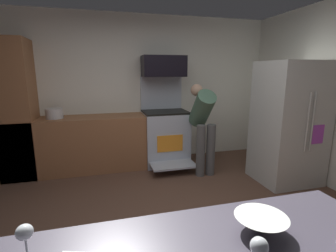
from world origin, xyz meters
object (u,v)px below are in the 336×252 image
microwave (164,66)px  refrigerator (289,123)px  person_cook (203,121)px  wine_glass_near (25,235)px  wine_glass_extra (259,249)px  oven_range (165,135)px  stock_pot (54,113)px  mixing_bowl_prep (261,224)px

microwave → refrigerator: (1.56, -1.30, -0.83)m
person_cook → wine_glass_near: person_cook is taller
refrigerator → wine_glass_extra: bearing=-132.2°
oven_range → wine_glass_extra: size_ratio=9.89×
wine_glass_extra → stock_pot: bearing=109.0°
refrigerator → stock_pot: refrigerator is taller
oven_range → wine_glass_extra: bearing=-99.1°
wine_glass_extra → refrigerator: bearing=47.8°
refrigerator → person_cook: bearing=149.7°
microwave → wine_glass_extra: microwave is taller
person_cook → mixing_bowl_prep: person_cook is taller
oven_range → stock_pot: (-1.80, 0.01, 0.47)m
person_cook → mixing_bowl_prep: (-0.88, -2.76, 0.09)m
mixing_bowl_prep → stock_pot: bearing=112.6°
oven_range → microwave: bearing=90.0°
wine_glass_near → wine_glass_extra: 0.87m
refrigerator → stock_pot: bearing=160.1°
oven_range → person_cook: size_ratio=1.08×
refrigerator → mixing_bowl_prep: (-1.96, -2.13, 0.05)m
mixing_bowl_prep → stock_pot: 3.62m
oven_range → refrigerator: 2.01m
refrigerator → stock_pot: 3.57m
microwave → wine_glass_extra: 3.76m
stock_pot → microwave: bearing=2.5°
refrigerator → person_cook: (-1.09, 0.64, -0.04)m
person_cook → microwave: bearing=125.7°
wine_glass_near → stock_pot: (-0.41, 3.27, -0.03)m
refrigerator → wine_glass_extra: size_ratio=11.39×
mixing_bowl_prep → wine_glass_near: wine_glass_near is taller
person_cook → wine_glass_near: bearing=-124.8°
person_cook → wine_glass_extra: 3.17m
oven_range → person_cook: (0.48, -0.57, 0.34)m
refrigerator → wine_glass_extra: (-2.13, -2.35, 0.13)m
refrigerator → stock_pot: (-3.36, 1.22, 0.10)m
person_cook → wine_glass_extra: size_ratio=9.15×
mixing_bowl_prep → refrigerator: bearing=47.3°
mixing_bowl_prep → wine_glass_extra: 0.29m
refrigerator → microwave: bearing=140.3°
microwave → mixing_bowl_prep: microwave is taller
mixing_bowl_prep → wine_glass_near: size_ratio=1.56×
microwave → stock_pot: 1.94m
stock_pot → person_cook: bearing=-14.4°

